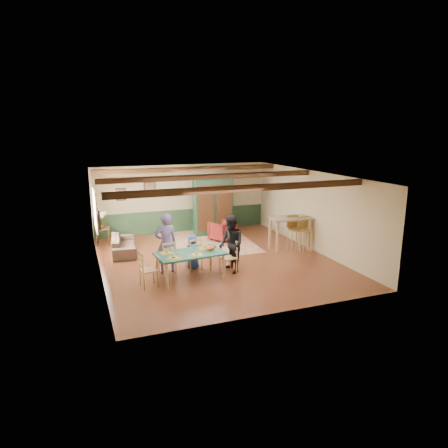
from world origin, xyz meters
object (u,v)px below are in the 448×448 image
object	(u,v)px
cat	(210,248)
end_table	(103,236)
dining_chair_end_right	(228,257)
person_woman	(231,244)
armoire	(213,205)
person_man	(166,243)
bar_stool_right	(305,234)
dining_chair_far_left	(167,257)
dining_chair_end_left	(149,269)
dining_table	(190,266)
person_child	(193,252)
dining_chair_far_right	(194,253)
counter_table	(289,233)
sofa	(124,245)
table_lamp	(102,220)
bar_stool_left	(294,233)
armchair	(222,231)

from	to	relation	value
cat	end_table	bearing A→B (deg)	113.18
dining_chair_end_right	person_woman	xyz separation A→B (m)	(0.10, 0.01, 0.36)
armoire	person_man	bearing A→B (deg)	-123.48
dining_chair_end_right	bar_stool_right	bearing A→B (deg)	101.98
dining_chair_far_left	dining_chair_end_left	bearing A→B (deg)	43.83
dining_table	person_child	bearing A→B (deg)	69.67
dining_chair_end_left	person_child	bearing A→B (deg)	-62.70
dining_chair_far_right	person_child	world-z (taller)	person_child
dining_chair_far_left	armoire	bearing A→B (deg)	-131.72
counter_table	sofa	bearing A→B (deg)	163.36
table_lamp	counter_table	size ratio (longest dim) A/B	0.41
dining_chair_end_right	bar_stool_right	distance (m)	3.39
dining_chair_far_right	sofa	distance (m)	2.96
cat	sofa	xyz separation A→B (m)	(-1.99, 3.19, -0.57)
dining_chair_far_left	armoire	xyz separation A→B (m)	(2.69, 3.77, 0.68)
cat	bar_stool_left	xyz separation A→B (m)	(3.48, 1.38, -0.25)
dining_chair_end_right	table_lamp	xyz separation A→B (m)	(-3.14, 4.34, 0.41)
armchair	table_lamp	size ratio (longest dim) A/B	1.44
person_woman	end_table	xyz separation A→B (m)	(-3.24, 4.33, -0.53)
cat	armoire	xyz separation A→B (m)	(1.64, 4.49, 0.31)
person_man	bar_stool_right	size ratio (longest dim) A/B	1.49
table_lamp	cat	bearing A→B (deg)	-60.58
bar_stool_right	end_table	bearing A→B (deg)	151.63
dining_table	dining_chair_end_right	distance (m)	1.17
person_child	counter_table	distance (m)	3.72
cat	bar_stool_left	size ratio (longest dim) A/B	0.30
dining_chair_end_right	counter_table	xyz separation A→B (m)	(2.81, 1.41, 0.09)
person_man	dining_chair_end_left	bearing A→B (deg)	46.85
sofa	bar_stool_left	world-z (taller)	bar_stool_left
dining_chair_far_right	end_table	xyz separation A→B (m)	(-2.30, 3.70, -0.18)
armoire	dining_chair_far_left	bearing A→B (deg)	-122.80
sofa	table_lamp	world-z (taller)	table_lamp
dining_chair_far_left	counter_table	xyz separation A→B (m)	(4.46, 0.85, 0.09)
counter_table	bar_stool_right	size ratio (longest dim) A/B	1.16
dining_table	dining_chair_end_left	world-z (taller)	dining_chair_end_left
person_man	dining_chair_end_right	bearing A→B (deg)	152.70
person_woman	armoire	world-z (taller)	armoire
cat	dining_chair_end_left	bearing A→B (deg)	176.63
dining_chair_far_right	bar_stool_left	size ratio (longest dim) A/B	0.79
dining_chair_end_right	armoire	xyz separation A→B (m)	(1.04, 4.33, 0.68)
sofa	bar_stool_right	size ratio (longest dim) A/B	1.64
dining_chair_far_right	person_child	xyz separation A→B (m)	(-0.01, 0.08, 0.03)
dining_chair_end_left	counter_table	bearing A→B (deg)	-78.27
dining_chair_far_right	armoire	xyz separation A→B (m)	(1.88, 3.68, 0.68)
dining_table	table_lamp	distance (m)	4.91
dining_chair_end_left	cat	distance (m)	1.77
dining_chair_far_left	armchair	distance (m)	3.85
person_man	sofa	world-z (taller)	person_man
person_child	bar_stool_right	distance (m)	4.08
bar_stool_right	person_woman	bearing A→B (deg)	-162.46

